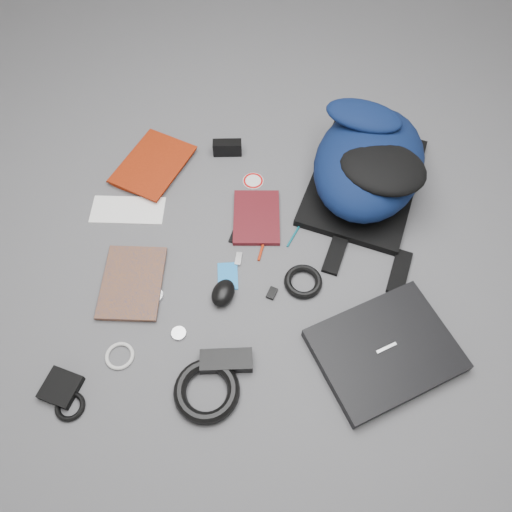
# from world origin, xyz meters

# --- Properties ---
(ground) EXTENTS (4.00, 4.00, 0.00)m
(ground) POSITION_xyz_m (0.00, 0.00, 0.00)
(ground) COLOR #4F4F51
(ground) RESTS_ON ground
(backpack) EXTENTS (0.52, 0.63, 0.23)m
(backpack) POSITION_xyz_m (0.35, 0.33, 0.11)
(backpack) COLOR black
(backpack) RESTS_ON ground
(laptop) EXTENTS (0.47, 0.44, 0.04)m
(laptop) POSITION_xyz_m (0.38, -0.28, 0.02)
(laptop) COLOR black
(laptop) RESTS_ON ground
(textbook_red) EXTENTS (0.30, 0.33, 0.03)m
(textbook_red) POSITION_xyz_m (-0.48, 0.39, 0.02)
(textbook_red) COLOR maroon
(textbook_red) RESTS_ON ground
(comic_book) EXTENTS (0.19, 0.26, 0.02)m
(comic_book) POSITION_xyz_m (-0.46, -0.12, 0.01)
(comic_book) COLOR #B85E0D
(comic_book) RESTS_ON ground
(envelope) EXTENTS (0.25, 0.12, 0.00)m
(envelope) POSITION_xyz_m (-0.44, 0.16, 0.00)
(envelope) COLOR white
(envelope) RESTS_ON ground
(dvd_case) EXTENTS (0.17, 0.22, 0.02)m
(dvd_case) POSITION_xyz_m (-0.01, 0.16, 0.01)
(dvd_case) COLOR #400C10
(dvd_case) RESTS_ON ground
(compact_camera) EXTENTS (0.11, 0.05, 0.06)m
(compact_camera) POSITION_xyz_m (-0.13, 0.44, 0.03)
(compact_camera) COLOR black
(compact_camera) RESTS_ON ground
(sticker_disc) EXTENTS (0.08, 0.08, 0.00)m
(sticker_disc) POSITION_xyz_m (-0.03, 0.32, 0.00)
(sticker_disc) COLOR white
(sticker_disc) RESTS_ON ground
(pen_teal) EXTENTS (0.06, 0.11, 0.01)m
(pen_teal) POSITION_xyz_m (0.12, 0.11, 0.00)
(pen_teal) COLOR #0B5866
(pen_teal) RESTS_ON ground
(pen_red) EXTENTS (0.04, 0.16, 0.01)m
(pen_red) POSITION_xyz_m (0.02, 0.07, 0.00)
(pen_red) COLOR #B32A0D
(pen_red) RESTS_ON ground
(id_badge) EXTENTS (0.07, 0.10, 0.00)m
(id_badge) POSITION_xyz_m (-0.08, -0.07, 0.00)
(id_badge) COLOR #1B7DD1
(id_badge) RESTS_ON ground
(usb_black) EXTENTS (0.03, 0.05, 0.01)m
(usb_black) POSITION_xyz_m (-0.08, 0.08, 0.00)
(usb_black) COLOR black
(usb_black) RESTS_ON ground
(usb_silver) EXTENTS (0.02, 0.05, 0.01)m
(usb_silver) POSITION_xyz_m (-0.06, -0.01, 0.00)
(usb_silver) COLOR #A9A8AB
(usb_silver) RESTS_ON ground
(key_fob) EXTENTS (0.04, 0.04, 0.01)m
(key_fob) POSITION_xyz_m (0.06, -0.12, 0.01)
(key_fob) COLOR black
(key_fob) RESTS_ON ground
(mouse) EXTENTS (0.09, 0.11, 0.05)m
(mouse) POSITION_xyz_m (-0.09, -0.14, 0.02)
(mouse) COLOR black
(mouse) RESTS_ON ground
(headphone_left) EXTENTS (0.06, 0.06, 0.01)m
(headphone_left) POSITION_xyz_m (-0.30, -0.15, 0.01)
(headphone_left) COLOR #A5A6A7
(headphone_left) RESTS_ON ground
(headphone_right) EXTENTS (0.05, 0.05, 0.01)m
(headphone_right) POSITION_xyz_m (-0.21, -0.27, 0.01)
(headphone_right) COLOR #B7B7B9
(headphone_right) RESTS_ON ground
(cable_coil) EXTENTS (0.15, 0.15, 0.02)m
(cable_coil) POSITION_xyz_m (0.15, -0.08, 0.01)
(cable_coil) COLOR black
(cable_coil) RESTS_ON ground
(power_brick) EXTENTS (0.15, 0.08, 0.04)m
(power_brick) POSITION_xyz_m (-0.06, -0.35, 0.02)
(power_brick) COLOR black
(power_brick) RESTS_ON ground
(power_cord_coil) EXTENTS (0.19, 0.19, 0.04)m
(power_cord_coil) POSITION_xyz_m (-0.10, -0.43, 0.02)
(power_cord_coil) COLOR black
(power_cord_coil) RESTS_ON ground
(pouch) EXTENTS (0.12, 0.12, 0.02)m
(pouch) POSITION_xyz_m (-0.50, -0.45, 0.01)
(pouch) COLOR black
(pouch) RESTS_ON ground
(earbud_coil) EXTENTS (0.09, 0.09, 0.02)m
(earbud_coil) POSITION_xyz_m (-0.47, -0.50, 0.01)
(earbud_coil) COLOR black
(earbud_coil) RESTS_ON ground
(white_cable_coil) EXTENTS (0.09, 0.09, 0.01)m
(white_cable_coil) POSITION_xyz_m (-0.36, -0.35, 0.01)
(white_cable_coil) COLOR silver
(white_cable_coil) RESTS_ON ground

